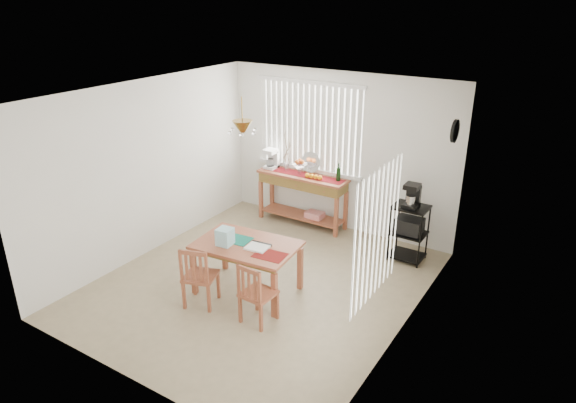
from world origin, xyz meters
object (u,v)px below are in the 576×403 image
Objects in this scene: wire_cart at (409,228)px; cart_items at (412,196)px; sideboard at (303,187)px; chair_right at (256,294)px; dining_table at (247,249)px; chair_left at (199,277)px.

cart_items is (-0.00, 0.01, 0.50)m from wire_cart.
sideboard is at bearing 172.48° from cart_items.
wire_cart is at bearing -7.78° from sideboard.
wire_cart is 2.67m from chair_right.
wire_cart is 2.47m from dining_table.
chair_left is (-1.80, -2.57, -0.61)m from cart_items.
sideboard is at bearing 102.03° from dining_table.
chair_left is (0.17, -2.83, -0.25)m from sideboard.
chair_right reaches higher than dining_table.
chair_right is (0.51, -0.51, -0.23)m from dining_table.
dining_table is (-1.49, -1.97, 0.11)m from wire_cart.
chair_right is at bearing -111.45° from wire_cart.
dining_table is at bearing -77.97° from sideboard.
sideboard reaches higher than chair_left.
dining_table is 0.70m from chair_left.
chair_left is at bearing -124.95° from cart_items.
wire_cart is 0.62× the size of dining_table.
cart_items is 0.25× the size of dining_table.
wire_cart is at bearing 68.55° from chair_right.
sideboard reaches higher than chair_right.
sideboard is 2.29m from dining_table.
chair_right is (-0.98, -2.49, -0.62)m from cart_items.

